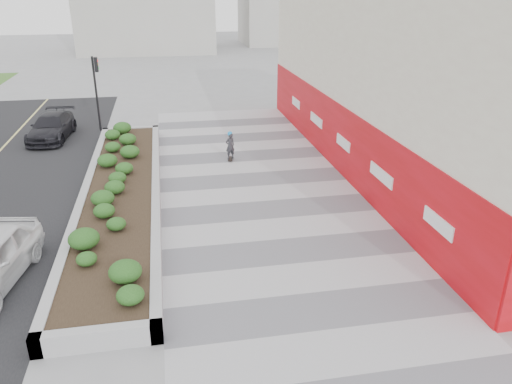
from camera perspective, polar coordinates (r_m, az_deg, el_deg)
The scene contains 8 objects.
ground at distance 14.58m, azimuth 5.54°, elevation -10.14°, with size 160.00×160.00×0.00m, color gray.
walkway at distance 17.08m, azimuth 2.81°, elevation -4.77°, with size 8.00×36.00×0.01m, color #A8A8AD.
building at distance 23.57m, azimuth 16.64°, elevation 12.27°, with size 6.04×24.08×8.00m.
planter at distance 20.25m, azimuth -15.19°, elevation 0.26°, with size 3.00×18.00×0.90m.
traffic_signal_near at distance 29.89m, azimuth -17.78°, elevation 11.82°, with size 0.33×0.28×4.20m.
manhole_cover at distance 17.20m, azimuth 4.44°, elevation -4.63°, with size 0.44×0.44×0.01m, color #595654.
skateboarder at distance 23.95m, azimuth -2.98°, elevation 5.32°, with size 0.55×0.74×1.43m.
car_dark at distance 29.56m, azimuth -22.33°, elevation 6.89°, with size 1.86×4.58×1.33m, color black.
Camera 1 is at (-3.60, -11.72, 7.89)m, focal length 35.00 mm.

